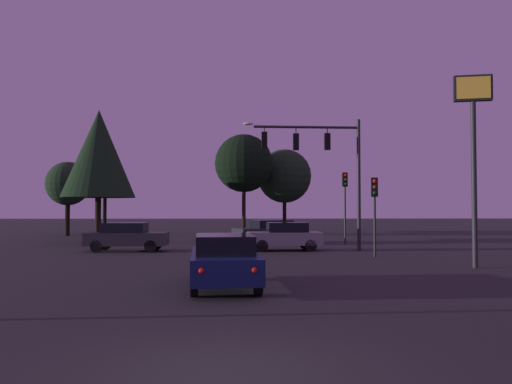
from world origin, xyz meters
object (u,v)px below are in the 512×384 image
at_px(traffic_signal_mast_arm, 323,157).
at_px(car_far_lane, 270,231).
at_px(tree_left_far, 244,163).
at_px(tree_lot_edge, 284,176).
at_px(traffic_light_corner_right, 345,194).
at_px(store_sign_illuminated, 473,127).
at_px(car_nearside_lane, 224,260).
at_px(tree_center_horizon, 68,184).
at_px(car_crossing_left, 126,236).
at_px(car_crossing_right, 285,236).
at_px(tree_right_cluster, 99,154).
at_px(tree_behind_sign, 105,166).
at_px(traffic_light_corner_left, 375,200).

relative_size(traffic_signal_mast_arm, car_far_lane, 1.44).
distance_m(tree_left_far, tree_lot_edge, 5.11).
bearing_deg(traffic_light_corner_right, store_sign_illuminated, -79.80).
height_order(traffic_signal_mast_arm, car_nearside_lane, traffic_signal_mast_arm).
distance_m(traffic_signal_mast_arm, tree_center_horizon, 24.28).
height_order(car_crossing_left, car_crossing_right, same).
bearing_deg(traffic_signal_mast_arm, tree_right_cluster, 153.96).
relative_size(traffic_signal_mast_arm, tree_center_horizon, 1.16).
xyz_separation_m(car_nearside_lane, tree_behind_sign, (-12.11, 32.46, 5.38)).
relative_size(traffic_light_corner_right, tree_right_cluster, 0.51).
height_order(traffic_signal_mast_arm, tree_right_cluster, tree_right_cluster).
bearing_deg(car_crossing_right, traffic_signal_mast_arm, -3.60).
height_order(car_crossing_left, store_sign_illuminated, store_sign_illuminated).
bearing_deg(traffic_signal_mast_arm, store_sign_illuminated, -60.72).
bearing_deg(tree_lot_edge, car_far_lane, -98.35).
xyz_separation_m(car_crossing_right, tree_left_far, (-2.16, 17.69, 5.49)).
bearing_deg(traffic_light_corner_left, traffic_signal_mast_arm, 117.00).
height_order(traffic_light_corner_left, car_crossing_right, traffic_light_corner_left).
bearing_deg(tree_right_cluster, car_far_lane, -5.07).
height_order(car_far_lane, tree_left_far, tree_left_far).
xyz_separation_m(traffic_signal_mast_arm, traffic_light_corner_right, (2.20, 4.87, -1.85)).
height_order(traffic_signal_mast_arm, tree_behind_sign, tree_behind_sign).
xyz_separation_m(traffic_light_corner_right, tree_left_far, (-6.40, 12.95, 3.06)).
height_order(traffic_signal_mast_arm, tree_lot_edge, tree_lot_edge).
bearing_deg(traffic_light_corner_left, car_crossing_right, 135.94).
relative_size(traffic_light_corner_left, tree_lot_edge, 0.47).
xyz_separation_m(car_crossing_left, tree_right_cluster, (-3.45, 6.90, 5.13)).
bearing_deg(store_sign_illuminated, tree_lot_edge, 99.44).
distance_m(traffic_signal_mast_arm, traffic_light_corner_right, 5.66).
bearing_deg(tree_behind_sign, tree_center_horizon, -112.20).
xyz_separation_m(traffic_light_corner_left, car_crossing_right, (-3.89, 3.77, -1.86)).
relative_size(car_nearside_lane, car_far_lane, 0.96).
bearing_deg(traffic_signal_mast_arm, tree_lot_edge, 90.83).
xyz_separation_m(traffic_signal_mast_arm, store_sign_illuminated, (4.53, -8.08, 0.32)).
bearing_deg(tree_left_far, tree_right_cluster, -131.51).
distance_m(traffic_signal_mast_arm, tree_left_far, 18.35).
bearing_deg(traffic_light_corner_left, tree_behind_sign, 128.76).
height_order(car_far_lane, tree_behind_sign, tree_behind_sign).
bearing_deg(car_nearside_lane, tree_behind_sign, 110.45).
relative_size(tree_left_far, tree_lot_edge, 1.12).
distance_m(car_nearside_lane, tree_left_far, 30.95).
bearing_deg(tree_left_far, tree_lot_edge, 39.31).
height_order(traffic_light_corner_right, car_crossing_left, traffic_light_corner_right).
relative_size(car_far_lane, tree_center_horizon, 0.80).
bearing_deg(traffic_light_corner_left, car_far_lane, 114.95).
xyz_separation_m(car_nearside_lane, car_far_lane, (2.34, 18.43, -0.00)).
bearing_deg(tree_center_horizon, car_crossing_right, -42.11).
bearing_deg(tree_left_far, store_sign_illuminated, -71.38).
bearing_deg(traffic_signal_mast_arm, car_crossing_right, 176.40).
bearing_deg(tree_center_horizon, tree_left_far, 9.74).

